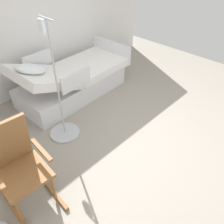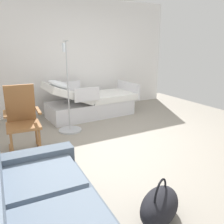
% 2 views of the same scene
% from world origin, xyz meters
% --- Properties ---
extents(ground_plane, '(6.35, 6.35, 0.00)m').
position_xyz_m(ground_plane, '(0.00, 0.00, 0.00)').
color(ground_plane, gray).
extents(side_wall, '(0.10, 5.08, 2.70)m').
position_xyz_m(side_wall, '(2.59, 0.00, 1.35)').
color(side_wall, white).
rests_on(side_wall, ground).
extents(hospital_bed, '(1.07, 2.14, 0.95)m').
position_xyz_m(hospital_bed, '(1.86, -0.00, 0.30)').
color(hospital_bed, silver).
rests_on(hospital_bed, ground).
extents(rocking_chair, '(0.79, 0.53, 1.05)m').
position_xyz_m(rocking_chair, '(0.56, 1.68, 0.50)').
color(rocking_chair, brown).
rests_on(rocking_chair, ground).
extents(iv_pole, '(0.44, 0.44, 1.69)m').
position_xyz_m(iv_pole, '(1.12, 0.76, 0.25)').
color(iv_pole, '#B2B5BA').
rests_on(iv_pole, ground).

